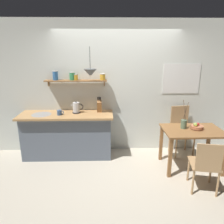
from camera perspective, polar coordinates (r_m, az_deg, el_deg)
ground_plane at (r=4.34m, az=1.46°, el=-13.07°), size 14.00×14.00×0.00m
back_wall at (r=4.52m, az=3.74°, el=6.33°), size 6.80×0.11×2.70m
kitchen_counter at (r=4.49m, az=-11.65°, el=-5.90°), size 1.83×0.63×0.90m
wall_shelf at (r=4.35m, az=-9.70°, el=8.76°), size 1.22×0.20×0.31m
dining_table at (r=4.16m, az=20.40°, el=-5.90°), size 1.04×0.72×0.75m
dining_chair_near at (r=3.61m, az=23.46°, el=-12.39°), size 0.48×0.50×0.84m
dining_chair_far at (r=4.72m, az=17.67°, el=-4.06°), size 0.48×0.45×1.00m
fruit_bowl at (r=4.16m, az=21.44°, el=-3.57°), size 0.22×0.22×0.12m
twig_vase at (r=4.10m, az=18.41°, el=-2.94°), size 0.11×0.11×0.53m
electric_kettle at (r=4.34m, az=-9.37°, el=1.12°), size 0.24×0.16×0.24m
knife_block at (r=4.35m, az=-3.36°, el=1.62°), size 0.09×0.18×0.32m
coffee_mug_by_sink at (r=4.28m, az=-13.67°, el=-0.15°), size 0.13×0.09×0.09m
pendant_lamp at (r=4.06m, az=-5.74°, el=10.30°), size 0.25×0.25×0.53m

